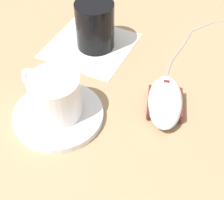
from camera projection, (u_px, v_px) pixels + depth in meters
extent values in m
plane|color=#9E7F5B|center=(101.00, 77.00, 0.60)|extent=(3.00, 3.00, 0.00)
cylinder|color=white|center=(58.00, 115.00, 0.54)|extent=(0.14, 0.14, 0.01)
cylinder|color=white|center=(55.00, 96.00, 0.51)|extent=(0.08, 0.08, 0.07)
torus|color=white|center=(34.00, 82.00, 0.53)|extent=(0.05, 0.02, 0.05)
ellipsoid|color=silver|center=(165.00, 101.00, 0.54)|extent=(0.11, 0.12, 0.03)
cylinder|color=#591E19|center=(166.00, 84.00, 0.56)|extent=(0.01, 0.01, 0.01)
cube|color=#591E19|center=(149.00, 102.00, 0.55)|extent=(0.04, 0.05, 0.01)
cube|color=#591E19|center=(181.00, 105.00, 0.54)|extent=(0.04, 0.05, 0.01)
cylinder|color=gray|center=(168.00, 72.00, 0.61)|extent=(0.03, 0.05, 0.00)
cylinder|color=gray|center=(177.00, 54.00, 0.65)|extent=(0.02, 0.05, 0.00)
cylinder|color=gray|center=(187.00, 38.00, 0.68)|extent=(0.02, 0.05, 0.00)
cylinder|color=gray|center=(202.00, 27.00, 0.70)|extent=(0.01, 0.05, 0.00)
cylinder|color=gray|center=(223.00, 20.00, 0.72)|extent=(0.03, 0.05, 0.00)
sphere|color=gray|center=(165.00, 82.00, 0.59)|extent=(0.00, 0.00, 0.00)
sphere|color=gray|center=(171.00, 62.00, 0.63)|extent=(0.00, 0.00, 0.00)
sphere|color=gray|center=(183.00, 46.00, 0.66)|extent=(0.00, 0.00, 0.00)
sphere|color=gray|center=(192.00, 31.00, 0.69)|extent=(0.00, 0.00, 0.00)
sphere|color=gray|center=(212.00, 23.00, 0.72)|extent=(0.00, 0.00, 0.00)
cube|color=silver|center=(90.00, 45.00, 0.66)|extent=(0.20, 0.20, 0.00)
cylinder|color=black|center=(95.00, 25.00, 0.63)|extent=(0.07, 0.07, 0.09)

